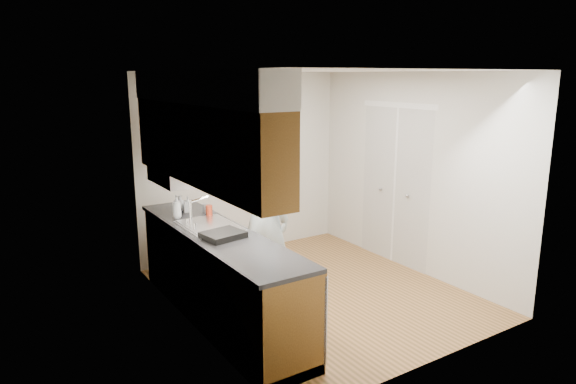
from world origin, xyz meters
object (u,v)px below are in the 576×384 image
object	(u,v)px
person	(264,204)
dish_rack	(223,235)
soap_bottle_c	(180,203)
soda_can	(209,211)
soap_bottle_b	(188,204)
steel_can	(205,209)
soap_bottle_a	(177,207)

from	to	relation	value
person	dish_rack	distance (m)	0.92
soap_bottle_c	dish_rack	bearing A→B (deg)	-91.63
soda_can	soap_bottle_c	bearing A→B (deg)	110.88
soap_bottle_b	soap_bottle_c	world-z (taller)	soap_bottle_b
steel_can	dish_rack	distance (m)	0.94
person	soap_bottle_b	world-z (taller)	person
steel_can	dish_rack	bearing A→B (deg)	-103.56
person	steel_can	distance (m)	0.67
steel_can	soda_can	bearing A→B (deg)	-97.44
soda_can	dish_rack	xyz separation A→B (m)	(-0.20, -0.76, -0.04)
soda_can	steel_can	distance (m)	0.16
dish_rack	soda_can	bearing A→B (deg)	66.24
person	soda_can	distance (m)	0.61
soda_can	dish_rack	distance (m)	0.79
soap_bottle_b	soda_can	world-z (taller)	soap_bottle_b
soap_bottle_a	steel_can	world-z (taller)	soap_bottle_a
soap_bottle_a	soap_bottle_b	bearing A→B (deg)	41.99
soda_can	person	bearing A→B (deg)	-23.15
soap_bottle_b	dish_rack	xyz separation A→B (m)	(-0.08, -1.08, -0.06)
soap_bottle_c	steel_can	bearing A→B (deg)	-56.44
dish_rack	soap_bottle_b	bearing A→B (deg)	76.70
soap_bottle_c	soda_can	distance (m)	0.47
soap_bottle_c	soda_can	xyz separation A→B (m)	(0.17, -0.44, -0.02)
soda_can	steel_can	bearing A→B (deg)	82.56
person	soap_bottle_a	distance (m)	0.95
soap_bottle_b	steel_can	world-z (taller)	soap_bottle_b
soap_bottle_a	dish_rack	size ratio (longest dim) A/B	0.68
soap_bottle_a	soap_bottle_b	xyz separation A→B (m)	(0.19, 0.18, -0.04)
soap_bottle_b	steel_can	bearing A→B (deg)	-49.86
soap_bottle_c	person	bearing A→B (deg)	-43.04
person	soap_bottle_c	xyz separation A→B (m)	(-0.72, 0.67, -0.03)
soap_bottle_c	steel_can	size ratio (longest dim) A/B	1.58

